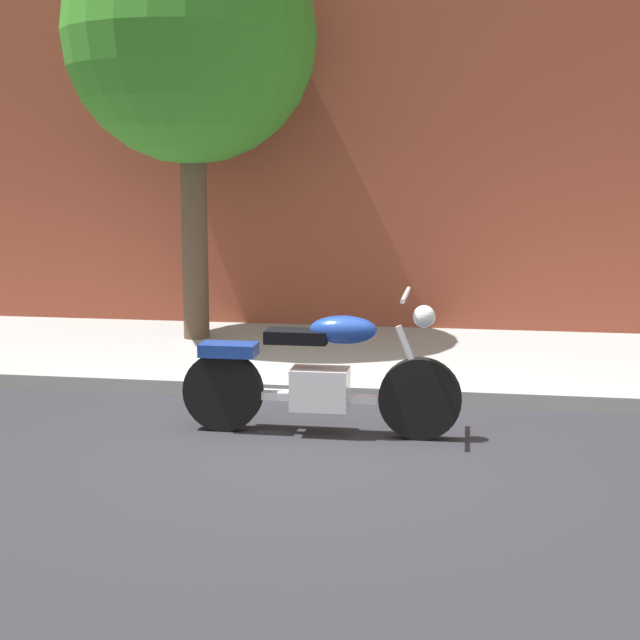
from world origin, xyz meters
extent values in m
plane|color=#28282D|center=(0.00, 0.00, 0.00)|extent=(60.00, 60.00, 0.00)
cube|color=#9B9B9B|center=(0.00, 2.87, 0.07)|extent=(18.72, 3.16, 0.14)
cylinder|color=black|center=(0.75, 0.30, 0.32)|extent=(0.63, 0.12, 0.63)
cylinder|color=black|center=(-0.79, 0.28, 0.32)|extent=(0.63, 0.12, 0.63)
cube|color=silver|center=(-0.02, 0.29, 0.37)|extent=(0.44, 0.28, 0.32)
cube|color=silver|center=(-0.02, 0.29, 0.30)|extent=(1.39, 0.09, 0.06)
ellipsoid|color=navy|center=(0.16, 0.29, 0.83)|extent=(0.52, 0.26, 0.22)
cube|color=black|center=(-0.20, 0.29, 0.77)|extent=(0.48, 0.24, 0.10)
cube|color=navy|center=(-0.74, 0.28, 0.65)|extent=(0.44, 0.24, 0.10)
cylinder|color=silver|center=(0.69, 0.29, 0.60)|extent=(0.27, 0.05, 0.58)
cylinder|color=silver|center=(0.63, 0.29, 1.11)|extent=(0.04, 0.70, 0.04)
sphere|color=silver|center=(0.77, 0.30, 0.95)|extent=(0.17, 0.17, 0.17)
cylinder|color=silver|center=(-0.27, 0.45, 0.27)|extent=(0.80, 0.10, 0.09)
cylinder|color=brown|center=(-1.93, 3.39, 1.34)|extent=(0.29, 0.29, 2.68)
sphere|color=#348124|center=(-1.93, 3.39, 3.43)|extent=(2.73, 2.73, 2.73)
camera|label=1|loc=(1.14, -6.75, 2.10)|focal=53.29mm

